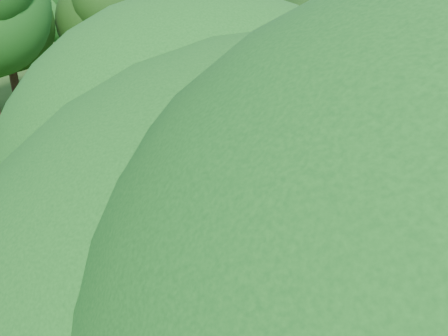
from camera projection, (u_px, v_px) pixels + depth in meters
ground at (210, 208)px, 18.08m from camera, size 100.00×100.00×0.00m
canal_water at (86, 189)px, 19.79m from camera, size 10.00×100.00×0.02m
towpath at (238, 212)px, 17.73m from camera, size 2.20×100.00×0.03m
plant_boat at (156, 185)px, 18.14m from camera, size 2.29×13.52×2.29m
tree_near_overhang at (325, 39)px, 17.13m from camera, size 5.52×5.28×8.99m
tree_near_mid at (356, 21)px, 27.53m from camera, size 6.90×6.60×9.40m
tree_near_far at (356, 4)px, 37.09m from camera, size 7.59×7.26×10.30m
tree_near_behind at (275, 302)px, 3.91m from camera, size 6.44×6.16×8.68m
tree_far_c at (100, 15)px, 31.76m from camera, size 7.13×6.82×9.59m
tree_far_g at (3, 14)px, 28.42m from camera, size 7.36×7.04×9.95m
tree_far_h at (76, 3)px, 37.49m from camera, size 7.82×7.48×10.49m
second_boat at (259, 91)px, 35.80m from camera, size 2.08×6.22×1.19m
pedestrian_pink at (310, 85)px, 36.52m from camera, size 0.67×0.57×1.57m
pedestrian_dark at (312, 92)px, 33.96m from camera, size 0.81×0.64×1.66m
verge_plant at (227, 165)px, 21.82m from camera, size 0.44×0.39×0.43m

